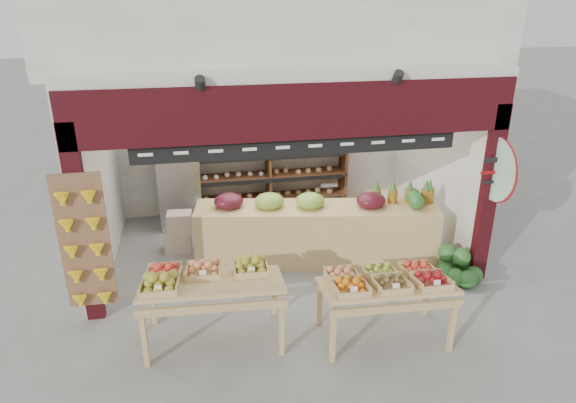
# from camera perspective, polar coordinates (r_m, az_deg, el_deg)

# --- Properties ---
(ground) EXTENTS (60.00, 60.00, 0.00)m
(ground) POSITION_cam_1_polar(r_m,az_deg,el_deg) (8.33, -0.32, -6.53)
(ground) COLOR slate
(ground) RESTS_ON ground
(banana_board) EXTENTS (0.60, 0.15, 1.80)m
(banana_board) POSITION_cam_1_polar(r_m,az_deg,el_deg) (6.82, -21.66, -4.59)
(banana_board) COLOR brown
(banana_board) RESTS_ON ground
(gift_sign) EXTENTS (0.04, 0.93, 0.92)m
(gift_sign) POSITION_cam_1_polar(r_m,az_deg,el_deg) (7.63, 22.15, 3.32)
(gift_sign) COLOR silver
(gift_sign) RESTS_ON ground
(back_shelving) EXTENTS (2.99, 0.49, 1.85)m
(back_shelving) POSITION_cam_1_polar(r_m,az_deg,el_deg) (9.65, -2.20, 4.96)
(back_shelving) COLOR brown
(back_shelving) RESTS_ON ground
(refrigerator) EXTENTS (0.86, 0.86, 1.91)m
(refrigerator) POSITION_cam_1_polar(r_m,az_deg,el_deg) (9.51, -12.37, 2.97)
(refrigerator) COLOR silver
(refrigerator) RESTS_ON ground
(cardboard_stack) EXTENTS (0.99, 0.72, 0.68)m
(cardboard_stack) POSITION_cam_1_polar(r_m,az_deg,el_deg) (8.72, -10.47, -3.71)
(cardboard_stack) COLOR beige
(cardboard_stack) RESTS_ON ground
(mid_counter) EXTENTS (3.82, 1.37, 1.16)m
(mid_counter) POSITION_cam_1_polar(r_m,az_deg,el_deg) (8.10, 3.07, -3.36)
(mid_counter) COLOR tan
(mid_counter) RESTS_ON ground
(display_table_left) EXTENTS (1.74, 1.03, 1.07)m
(display_table_left) POSITION_cam_1_polar(r_m,az_deg,el_deg) (6.31, -9.50, -8.53)
(display_table_left) COLOR tan
(display_table_left) RESTS_ON ground
(display_table_right) EXTENTS (1.60, 0.94, 1.00)m
(display_table_right) POSITION_cam_1_polar(r_m,az_deg,el_deg) (6.34, 10.82, -8.76)
(display_table_right) COLOR tan
(display_table_right) RESTS_ON ground
(watermelon_pile) EXTENTS (0.66, 0.68, 0.52)m
(watermelon_pile) POSITION_cam_1_polar(r_m,az_deg,el_deg) (8.11, 18.29, -7.06)
(watermelon_pile) COLOR #1A501C
(watermelon_pile) RESTS_ON ground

